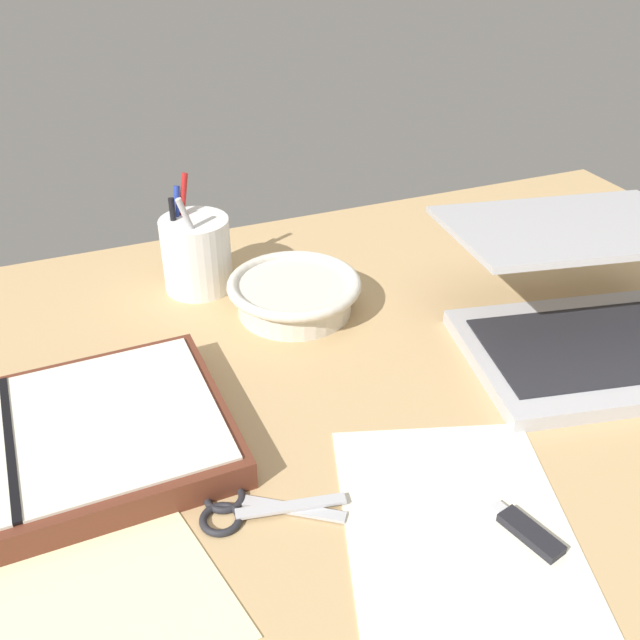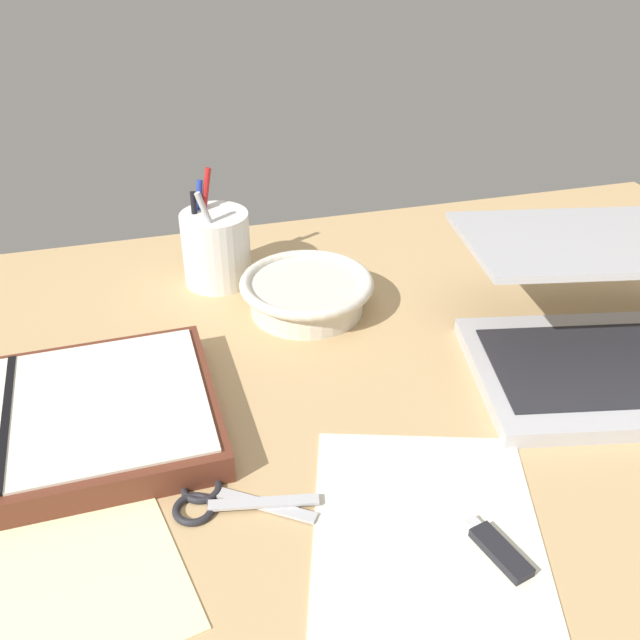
{
  "view_description": "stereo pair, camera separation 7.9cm",
  "coord_description": "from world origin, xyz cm",
  "px_view_note": "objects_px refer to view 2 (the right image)",
  "views": [
    {
      "loc": [
        -27.05,
        -52.68,
        51.17
      ],
      "look_at": [
        -1.95,
        8.75,
        9.0
      ],
      "focal_mm": 40.0,
      "sensor_mm": 36.0,
      "label": 1
    },
    {
      "loc": [
        -19.61,
        -55.21,
        51.17
      ],
      "look_at": [
        -1.95,
        8.75,
        9.0
      ],
      "focal_mm": 40.0,
      "sensor_mm": 36.0,
      "label": 2
    }
  ],
  "objects_px": {
    "laptop": "(603,324)",
    "scissors": "(214,500)",
    "bowl": "(307,292)",
    "planner": "(10,431)",
    "pen_cup": "(216,247)"
  },
  "relations": [
    {
      "from": "laptop",
      "to": "scissors",
      "type": "distance_m",
      "value": 0.48
    },
    {
      "from": "bowl",
      "to": "planner",
      "type": "relative_size",
      "value": 0.42
    },
    {
      "from": "bowl",
      "to": "scissors",
      "type": "distance_m",
      "value": 0.35
    },
    {
      "from": "bowl",
      "to": "pen_cup",
      "type": "bearing_deg",
      "value": 132.54
    },
    {
      "from": "pen_cup",
      "to": "planner",
      "type": "relative_size",
      "value": 0.37
    },
    {
      "from": "laptop",
      "to": "scissors",
      "type": "bearing_deg",
      "value": -156.11
    },
    {
      "from": "planner",
      "to": "scissors",
      "type": "bearing_deg",
      "value": -37.15
    },
    {
      "from": "bowl",
      "to": "pen_cup",
      "type": "xyz_separation_m",
      "value": [
        -0.1,
        0.11,
        0.03
      ]
    },
    {
      "from": "pen_cup",
      "to": "laptop",
      "type": "bearing_deg",
      "value": -37.97
    },
    {
      "from": "laptop",
      "to": "pen_cup",
      "type": "relative_size",
      "value": 2.37
    },
    {
      "from": "laptop",
      "to": "bowl",
      "type": "xyz_separation_m",
      "value": [
        -0.3,
        0.2,
        -0.02
      ]
    },
    {
      "from": "laptop",
      "to": "pen_cup",
      "type": "bearing_deg",
      "value": 153.42
    },
    {
      "from": "laptop",
      "to": "bowl",
      "type": "bearing_deg",
      "value": 157.35
    },
    {
      "from": "laptop",
      "to": "pen_cup",
      "type": "xyz_separation_m",
      "value": [
        -0.4,
        0.31,
        0.0
      ]
    },
    {
      "from": "laptop",
      "to": "pen_cup",
      "type": "distance_m",
      "value": 0.51
    }
  ]
}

